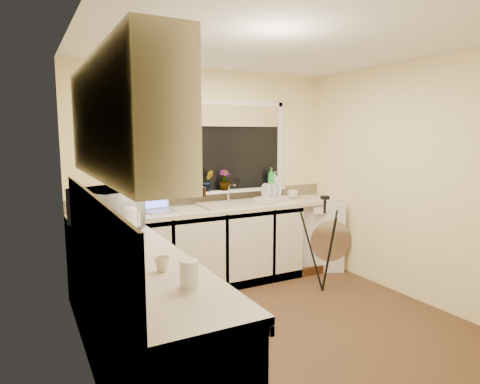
# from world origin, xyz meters

# --- Properties ---
(floor) EXTENTS (3.20, 3.20, 0.00)m
(floor) POSITION_xyz_m (0.00, 0.00, 0.00)
(floor) COLOR brown
(floor) RESTS_ON ground
(ceiling) EXTENTS (3.20, 3.20, 0.00)m
(ceiling) POSITION_xyz_m (0.00, 0.00, 2.45)
(ceiling) COLOR white
(ceiling) RESTS_ON ground
(wall_back) EXTENTS (3.20, 0.00, 3.20)m
(wall_back) POSITION_xyz_m (0.00, 1.50, 1.23)
(wall_back) COLOR #FBE6A7
(wall_back) RESTS_ON ground
(wall_front) EXTENTS (3.20, 0.00, 3.20)m
(wall_front) POSITION_xyz_m (0.00, -1.50, 1.23)
(wall_front) COLOR #FBE6A7
(wall_front) RESTS_ON ground
(wall_left) EXTENTS (0.00, 3.00, 3.00)m
(wall_left) POSITION_xyz_m (-1.60, 0.00, 1.23)
(wall_left) COLOR #FBE6A7
(wall_left) RESTS_ON ground
(wall_right) EXTENTS (0.00, 3.00, 3.00)m
(wall_right) POSITION_xyz_m (1.60, 0.00, 1.23)
(wall_right) COLOR #FBE6A7
(wall_right) RESTS_ON ground
(base_cabinet_back) EXTENTS (2.55, 0.60, 0.86)m
(base_cabinet_back) POSITION_xyz_m (-0.33, 1.20, 0.43)
(base_cabinet_back) COLOR silver
(base_cabinet_back) RESTS_ON floor
(base_cabinet_left) EXTENTS (0.54, 2.40, 0.86)m
(base_cabinet_left) POSITION_xyz_m (-1.30, -0.30, 0.43)
(base_cabinet_left) COLOR silver
(base_cabinet_left) RESTS_ON floor
(worktop_back) EXTENTS (3.20, 0.60, 0.04)m
(worktop_back) POSITION_xyz_m (0.00, 1.20, 0.88)
(worktop_back) COLOR beige
(worktop_back) RESTS_ON base_cabinet_back
(worktop_left) EXTENTS (0.60, 2.40, 0.04)m
(worktop_left) POSITION_xyz_m (-1.30, -0.30, 0.88)
(worktop_left) COLOR beige
(worktop_left) RESTS_ON base_cabinet_left
(upper_cabinet) EXTENTS (0.28, 1.90, 0.70)m
(upper_cabinet) POSITION_xyz_m (-1.44, -0.45, 1.80)
(upper_cabinet) COLOR silver
(upper_cabinet) RESTS_ON wall_left
(splashback_left) EXTENTS (0.02, 2.40, 0.45)m
(splashback_left) POSITION_xyz_m (-1.59, -0.30, 1.12)
(splashback_left) COLOR beige
(splashback_left) RESTS_ON wall_left
(splashback_back) EXTENTS (3.20, 0.02, 0.14)m
(splashback_back) POSITION_xyz_m (0.00, 1.49, 0.97)
(splashback_back) COLOR beige
(splashback_back) RESTS_ON wall_back
(window_glass) EXTENTS (1.50, 0.02, 1.00)m
(window_glass) POSITION_xyz_m (0.20, 1.49, 1.55)
(window_glass) COLOR black
(window_glass) RESTS_ON wall_back
(window_blind) EXTENTS (1.50, 0.02, 0.25)m
(window_blind) POSITION_xyz_m (0.20, 1.46, 1.92)
(window_blind) COLOR tan
(window_blind) RESTS_ON wall_back
(windowsill) EXTENTS (1.60, 0.14, 0.03)m
(windowsill) POSITION_xyz_m (0.20, 1.43, 1.04)
(windowsill) COLOR white
(windowsill) RESTS_ON wall_back
(sink) EXTENTS (0.82, 0.46, 0.03)m
(sink) POSITION_xyz_m (0.20, 1.20, 0.91)
(sink) COLOR tan
(sink) RESTS_ON worktop_back
(faucet) EXTENTS (0.03, 0.03, 0.24)m
(faucet) POSITION_xyz_m (0.20, 1.38, 1.02)
(faucet) COLOR silver
(faucet) RESTS_ON worktop_back
(washing_machine) EXTENTS (0.80, 0.79, 0.87)m
(washing_machine) POSITION_xyz_m (1.35, 1.19, 0.44)
(washing_machine) COLOR silver
(washing_machine) RESTS_ON floor
(laptop) EXTENTS (0.35, 0.32, 0.23)m
(laptop) POSITION_xyz_m (-0.70, 1.24, 0.96)
(laptop) COLOR gray
(laptop) RESTS_ON worktop_back
(kettle) EXTENTS (0.15, 0.15, 0.19)m
(kettle) POSITION_xyz_m (-1.19, 0.48, 1.00)
(kettle) COLOR white
(kettle) RESTS_ON worktop_left
(dish_rack) EXTENTS (0.46, 0.41, 0.06)m
(dish_rack) POSITION_xyz_m (0.71, 1.21, 0.93)
(dish_rack) COLOR beige
(dish_rack) RESTS_ON worktop_back
(tripod) EXTENTS (0.64, 0.64, 1.06)m
(tripod) POSITION_xyz_m (0.89, 0.45, 0.53)
(tripod) COLOR black
(tripod) RESTS_ON floor
(glass_jug) EXTENTS (0.10, 0.10, 0.15)m
(glass_jug) POSITION_xyz_m (-1.21, -0.98, 0.97)
(glass_jug) COLOR white
(glass_jug) RESTS_ON worktop_left
(steel_jar) EXTENTS (0.07, 0.07, 0.10)m
(steel_jar) POSITION_xyz_m (-1.38, -0.27, 0.95)
(steel_jar) COLOR silver
(steel_jar) RESTS_ON worktop_left
(microwave) EXTENTS (0.61, 0.72, 0.34)m
(microwave) POSITION_xyz_m (-1.32, 0.71, 1.07)
(microwave) COLOR silver
(microwave) RESTS_ON worktop_left
(plant_a) EXTENTS (0.13, 0.10, 0.22)m
(plant_a) POSITION_xyz_m (-0.38, 1.42, 1.16)
(plant_a) COLOR #999999
(plant_a) RESTS_ON windowsill
(plant_b) EXTENTS (0.14, 0.12, 0.24)m
(plant_b) POSITION_xyz_m (-0.05, 1.40, 1.17)
(plant_b) COLOR #999999
(plant_b) RESTS_ON windowsill
(plant_c) EXTENTS (0.14, 0.14, 0.25)m
(plant_c) POSITION_xyz_m (0.16, 1.40, 1.17)
(plant_c) COLOR #999999
(plant_c) RESTS_ON windowsill
(soap_bottle_green) EXTENTS (0.10, 0.10, 0.24)m
(soap_bottle_green) POSITION_xyz_m (0.82, 1.40, 1.17)
(soap_bottle_green) COLOR green
(soap_bottle_green) RESTS_ON windowsill
(soap_bottle_clear) EXTENTS (0.10, 0.10, 0.19)m
(soap_bottle_clear) POSITION_xyz_m (0.88, 1.42, 1.15)
(soap_bottle_clear) COLOR #999999
(soap_bottle_clear) RESTS_ON windowsill
(cup_back) EXTENTS (0.14, 0.14, 0.11)m
(cup_back) POSITION_xyz_m (1.07, 1.30, 0.95)
(cup_back) COLOR silver
(cup_back) RESTS_ON worktop_back
(cup_left) EXTENTS (0.09, 0.09, 0.09)m
(cup_left) POSITION_xyz_m (-1.25, -0.66, 0.94)
(cup_left) COLOR beige
(cup_left) RESTS_ON worktop_left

